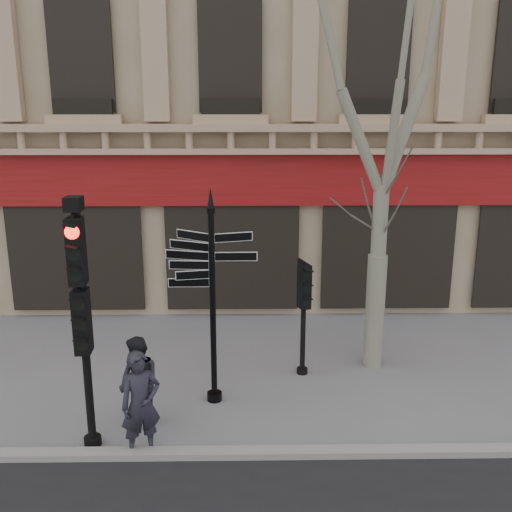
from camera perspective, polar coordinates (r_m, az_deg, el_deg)
The scene contains 9 objects.
ground at distance 10.70m, azimuth -2.94°, elevation -15.20°, with size 80.00×80.00×0.00m, color slate.
kerb at distance 9.47m, azimuth -3.25°, elevation -19.10°, with size 80.00×0.25×0.12m, color gray.
building at distance 22.07m, azimuth -2.07°, elevation 24.18°, with size 28.00×15.52×18.00m.
fingerpost at distance 10.04m, azimuth -4.44°, elevation -0.57°, with size 1.93×1.93×4.01m.
traffic_signal_main at distance 9.04m, azimuth -17.10°, elevation -3.73°, with size 0.47×0.35×4.07m.
traffic_signal_secondary at distance 11.43m, azimuth 4.80°, elevation -4.23°, with size 0.46×0.38×2.34m.
plane_tree at distance 11.50m, azimuth 13.27°, elevation 20.53°, with size 3.53×3.53×9.37m.
pedestrian_a at distance 9.28m, azimuth -11.46°, elevation -14.34°, with size 0.63×0.42×1.73m, color #22212D.
pedestrian_b at distance 10.07m, azimuth -11.63°, elevation -12.33°, with size 0.78×0.61×1.60m, color black.
Camera 1 is at (0.38, -9.28, 5.31)m, focal length 40.00 mm.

